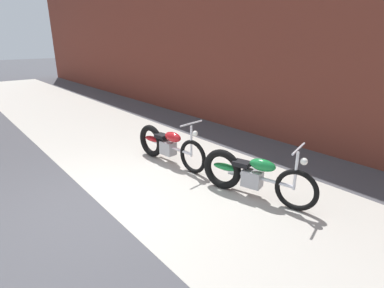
% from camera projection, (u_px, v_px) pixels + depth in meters
% --- Properties ---
extents(ground_plane, '(80.00, 80.00, 0.00)m').
position_uv_depth(ground_plane, '(103.00, 207.00, 4.89)').
color(ground_plane, '#47474C').
extents(sidewalk_slab, '(36.00, 3.50, 0.01)m').
position_uv_depth(sidewalk_slab, '(188.00, 177.00, 5.95)').
color(sidewalk_slab, '#B2ADA3').
rests_on(sidewalk_slab, ground).
extents(brick_building_wall, '(36.00, 0.50, 6.40)m').
position_uv_depth(brick_building_wall, '(304.00, 8.00, 6.99)').
color(brick_building_wall, brown).
rests_on(brick_building_wall, ground).
extents(motorcycle_red, '(2.00, 0.58, 1.03)m').
position_uv_depth(motorcycle_red, '(166.00, 144.00, 6.54)').
color(motorcycle_red, black).
rests_on(motorcycle_red, ground).
extents(motorcycle_green, '(1.96, 0.78, 1.03)m').
position_uv_depth(motorcycle_green, '(248.00, 174.00, 5.12)').
color(motorcycle_green, black).
rests_on(motorcycle_green, ground).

